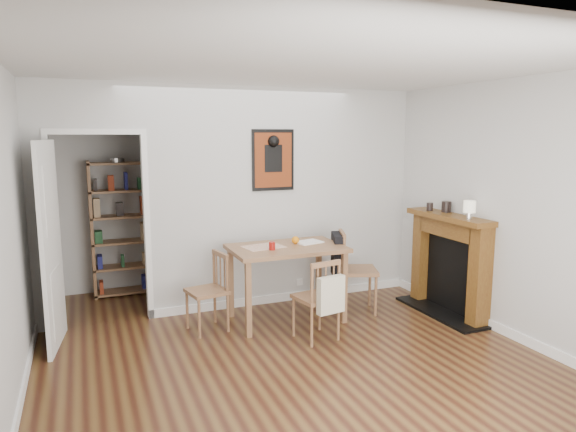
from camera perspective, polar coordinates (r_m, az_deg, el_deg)
name	(u,v)px	position (r m, az deg, el deg)	size (l,w,h in m)	color
ground	(283,349)	(5.12, -0.52, -14.57)	(5.20, 5.20, 0.00)	brown
room_shell	(249,199)	(6.03, -4.36, 1.87)	(5.20, 5.20, 5.20)	#B9B9B6
dining_table	(287,255)	(5.65, -0.16, -4.38)	(1.23, 0.78, 0.84)	#885F3F
chair_left	(207,292)	(5.50, -9.00, -8.36)	(0.49, 0.49, 0.83)	#946645
chair_right	(356,270)	(6.04, 7.52, -5.96)	(0.66, 0.61, 0.95)	#946645
chair_front	(317,298)	(5.22, 3.21, -9.10)	(0.49, 0.53, 0.84)	#946645
bookshelf	(121,229)	(6.88, -18.08, -1.41)	(0.73, 0.29, 1.73)	#885F3F
fireplace	(450,261)	(6.19, 17.55, -4.76)	(0.45, 1.25, 1.16)	brown
red_glass	(272,246)	(5.45, -1.79, -3.33)	(0.07, 0.07, 0.09)	maroon
orange_fruit	(295,240)	(5.74, 0.83, -2.69)	(0.08, 0.08, 0.08)	orange
placemat	(263,247)	(5.60, -2.76, -3.44)	(0.42, 0.32, 0.00)	beige
notebook	(308,242)	(5.81, 2.29, -2.91)	(0.29, 0.21, 0.01)	white
mantel_lamp	(469,208)	(5.75, 19.52, 0.86)	(0.13, 0.13, 0.20)	silver
ceramic_jar_a	(446,207)	(6.20, 17.17, 0.98)	(0.11, 0.11, 0.13)	black
ceramic_jar_b	(430,207)	(6.27, 15.47, 1.00)	(0.08, 0.08, 0.09)	black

